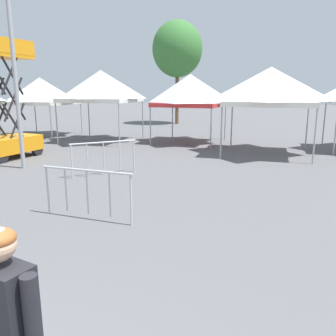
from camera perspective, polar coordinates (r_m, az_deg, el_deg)
name	(u,v)px	position (r m, az deg, el deg)	size (l,w,h in m)	color
canopy_tent_right_of_center	(40,91)	(21.62, -20.42, 11.86)	(3.58, 3.58, 3.34)	#9E9EA3
canopy_tent_left_of_center	(101,86)	(18.43, -11.06, 13.16)	(3.60, 3.60, 3.63)	#9E9EA3
canopy_tent_far_right	(190,90)	(17.67, 3.67, 12.72)	(3.41, 3.41, 3.42)	#9E9EA3
canopy_tent_center	(270,86)	(14.98, 16.58, 12.83)	(3.56, 3.56, 3.56)	#9E9EA3
scissor_lift	(7,124)	(14.98, -25.18, 6.57)	(1.69, 2.46, 4.50)	black
person_foreground	(8,330)	(2.83, -25.01, -23.11)	(0.64, 0.32, 1.78)	#33384C
light_pole_near_lift	(10,21)	(12.83, -24.74, 21.23)	(0.36, 0.36, 8.40)	#9E9EA3
tree_behind_tents_right	(177,49)	(27.87, 1.56, 19.08)	(3.83, 3.83, 7.82)	brown
crowd_barrier_by_lift	(104,152)	(10.98, -10.63, 2.67)	(1.56, 1.47, 1.08)	#B7BABF
crowd_barrier_mid_lot	(87,184)	(7.24, -13.31, -2.66)	(2.10, 0.15, 1.08)	#B7BABF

